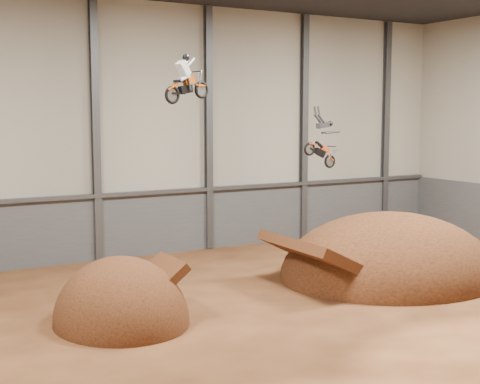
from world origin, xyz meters
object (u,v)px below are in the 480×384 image
object	(u,v)px
fmx_rider_a	(188,76)
takeoff_ramp	(121,323)
fmx_rider_b	(318,137)
landing_ramp	(388,277)

from	to	relation	value
fmx_rider_a	takeoff_ramp	bearing A→B (deg)	159.65
fmx_rider_a	fmx_rider_b	world-z (taller)	fmx_rider_a
fmx_rider_b	landing_ramp	bearing A→B (deg)	-16.96
landing_ramp	fmx_rider_a	xyz separation A→B (m)	(-10.98, -0.74, 9.34)
fmx_rider_a	fmx_rider_b	bearing A→B (deg)	-2.00
takeoff_ramp	fmx_rider_b	distance (m)	12.28
fmx_rider_a	fmx_rider_b	xyz separation A→B (m)	(7.34, 1.71, -2.52)
takeoff_ramp	fmx_rider_a	size ratio (longest dim) A/B	2.75
takeoff_ramp	fmx_rider_b	bearing A→B (deg)	8.21
takeoff_ramp	fmx_rider_b	xyz separation A→B (m)	(10.10, 1.46, 6.83)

